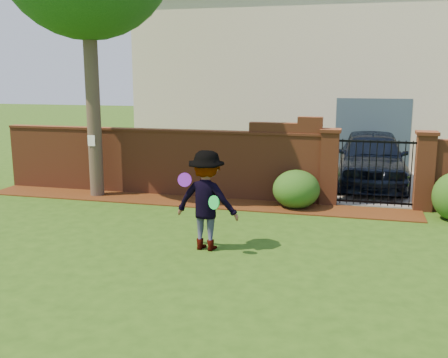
% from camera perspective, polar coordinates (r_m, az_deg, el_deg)
% --- Properties ---
extents(ground, '(80.00, 80.00, 0.01)m').
position_cam_1_polar(ground, '(9.88, -4.30, -7.47)').
color(ground, '#284C13').
rests_on(ground, ground).
extents(mulch_bed, '(11.10, 1.08, 0.03)m').
position_cam_1_polar(mulch_bed, '(13.20, -3.56, -2.49)').
color(mulch_bed, '#3D1D0B').
rests_on(mulch_bed, ground).
extents(brick_wall, '(8.70, 0.31, 2.16)m').
position_cam_1_polar(brick_wall, '(13.98, -6.91, 2.05)').
color(brick_wall, brown).
rests_on(brick_wall, ground).
extents(pillar_left, '(0.50, 0.50, 1.88)m').
position_cam_1_polar(pillar_left, '(13.05, 11.45, 1.36)').
color(pillar_left, brown).
rests_on(pillar_left, ground).
extents(pillar_right, '(0.50, 0.50, 1.88)m').
position_cam_1_polar(pillar_right, '(13.12, 21.08, 0.87)').
color(pillar_right, brown).
rests_on(pillar_right, ground).
extents(iron_gate, '(1.78, 0.03, 1.60)m').
position_cam_1_polar(iron_gate, '(13.06, 16.26, 0.67)').
color(iron_gate, black).
rests_on(iron_gate, ground).
extents(driveway, '(3.20, 8.00, 0.01)m').
position_cam_1_polar(driveway, '(17.14, 15.76, 0.31)').
color(driveway, gray).
rests_on(driveway, ground).
extents(house, '(12.40, 6.40, 6.30)m').
position_cam_1_polar(house, '(20.93, 9.07, 11.24)').
color(house, '#EDE0C6').
rests_on(house, ground).
extents(car, '(1.95, 4.73, 1.60)m').
position_cam_1_polar(car, '(15.44, 15.90, 2.11)').
color(car, black).
rests_on(car, ground).
extents(paper_notice, '(0.20, 0.01, 0.28)m').
position_cam_1_polar(paper_notice, '(13.86, -14.31, 4.09)').
color(paper_notice, white).
rests_on(paper_notice, tree).
extents(shrub_left, '(1.14, 1.14, 0.93)m').
position_cam_1_polar(shrub_left, '(12.64, 7.90, -1.11)').
color(shrub_left, '#184916').
rests_on(shrub_left, ground).
extents(man, '(1.25, 0.79, 1.84)m').
position_cam_1_polar(man, '(9.50, -2.02, -2.40)').
color(man, gray).
rests_on(man, ground).
extents(frisbee_purple, '(0.26, 0.10, 0.25)m').
position_cam_1_polar(frisbee_purple, '(9.39, -4.32, -0.09)').
color(frisbee_purple, purple).
rests_on(frisbee_purple, man).
extents(frisbee_green, '(0.24, 0.17, 0.25)m').
position_cam_1_polar(frisbee_green, '(9.12, -1.11, -2.58)').
color(frisbee_green, '#1BD14C').
rests_on(frisbee_green, man).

